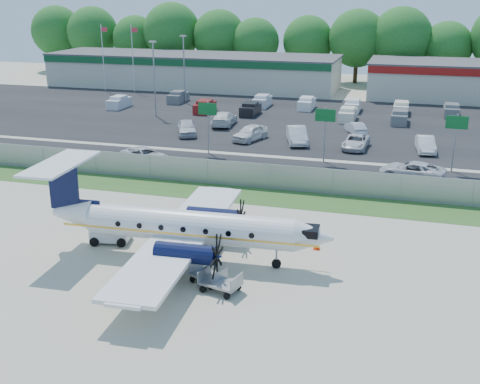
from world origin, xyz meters
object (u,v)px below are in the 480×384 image
(aircraft, at_px, (184,226))
(baggage_cart_far, at_px, (220,282))
(baggage_cart_near, at_px, (208,275))
(pushback_tug, at_px, (112,233))

(aircraft, distance_m, baggage_cart_far, 4.76)
(baggage_cart_near, xyz_separation_m, baggage_cart_far, (0.93, -0.74, 0.05))
(aircraft, xyz_separation_m, baggage_cart_near, (2.24, -2.44, -1.60))
(baggage_cart_near, height_order, baggage_cart_far, baggage_cart_far)
(baggage_cart_far, bearing_deg, pushback_tug, 152.74)
(pushback_tug, bearing_deg, baggage_cart_near, -25.62)
(baggage_cart_near, bearing_deg, baggage_cart_far, -38.62)
(aircraft, distance_m, baggage_cart_near, 3.68)
(aircraft, height_order, baggage_cart_far, aircraft)
(aircraft, bearing_deg, baggage_cart_near, -47.51)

